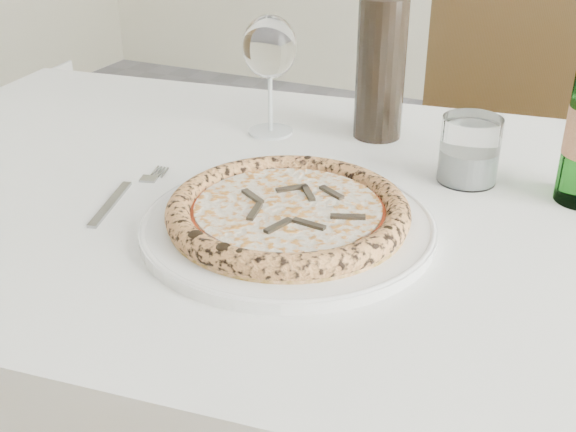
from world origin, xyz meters
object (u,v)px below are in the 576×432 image
Objects in this scene: chair_far at (476,150)px; wine_bottle at (381,54)px; tumbler at (469,154)px; dining_table at (319,257)px; wine_glass at (270,50)px; plate at (288,224)px; pizza at (288,211)px.

chair_far is 0.67m from wine_bottle.
tumbler is 0.22m from wine_bottle.
wine_glass is at bearing 131.18° from dining_table.
dining_table is 1.62× the size of chair_far.
dining_table is at bearing 90.00° from plate.
tumbler is at bearing -9.19° from wine_glass.
wine_glass reaches higher than dining_table.
dining_table is 4.93× the size of wine_bottle.
chair_far is at bearing 83.65° from wine_bottle.
wine_glass is at bearing 119.74° from plate.
wine_glass is at bearing 119.74° from pizza.
dining_table is 0.25m from tumbler.
dining_table is at bearing -48.82° from wine_glass.
wine_glass is (-0.22, -0.63, 0.36)m from chair_far.
chair_far is 0.74m from tumbler.
tumbler is 0.29× the size of wine_bottle.
plate reaches higher than dining_table.
wine_bottle reaches higher than pizza.
wine_bottle reaches higher than dining_table.
chair_far is at bearing 86.41° from plate.
plate is at bearing -93.59° from chair_far.
wine_bottle is (0.16, 0.06, -0.00)m from wine_glass.
pizza is at bearing -90.00° from dining_table.
pizza reaches higher than plate.
pizza is (-0.00, -0.00, 0.02)m from plate.
pizza is 0.94× the size of wine_bottle.
dining_table is at bearing -139.83° from tumbler.
tumbler is (0.16, 0.14, 0.13)m from dining_table.
plate is at bearing 18.31° from pizza.
plate is at bearing -60.26° from wine_glass.
chair_far is 4.98× the size of wine_glass.
wine_glass is (-0.16, 0.19, 0.22)m from dining_table.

